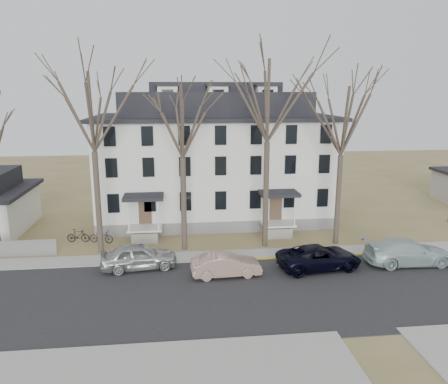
{
  "coord_description": "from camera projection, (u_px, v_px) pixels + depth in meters",
  "views": [
    {
      "loc": [
        -5.46,
        -20.67,
        11.32
      ],
      "look_at": [
        -2.17,
        9.0,
        4.4
      ],
      "focal_mm": 35.0,
      "sensor_mm": 36.0,
      "label": 1
    }
  ],
  "objects": [
    {
      "name": "ground",
      "position": [
        283.0,
        310.0,
        23.16
      ],
      "size": [
        120.0,
        120.0,
        0.0
      ],
      "primitive_type": "plane",
      "color": "olive",
      "rests_on": "ground"
    },
    {
      "name": "bicycle_left",
      "position": [
        101.0,
        237.0,
        33.16
      ],
      "size": [
        1.97,
        1.12,
        0.98
      ],
      "primitive_type": "imported",
      "rotation": [
        0.0,
        0.0,
        1.3
      ],
      "color": "black",
      "rests_on": "ground"
    },
    {
      "name": "car_navy",
      "position": [
        319.0,
        258.0,
        28.34
      ],
      "size": [
        5.74,
        3.19,
        1.52
      ],
      "primitive_type": "imported",
      "rotation": [
        0.0,
        0.0,
        1.7
      ],
      "color": "black",
      "rests_on": "ground"
    },
    {
      "name": "bicycle_right",
      "position": [
        78.0,
        236.0,
        33.29
      ],
      "size": [
        1.78,
        0.68,
        1.04
      ],
      "primitive_type": "imported",
      "rotation": [
        0.0,
        0.0,
        1.46
      ],
      "color": "black",
      "rests_on": "ground"
    },
    {
      "name": "car_white",
      "position": [
        408.0,
        252.0,
        29.06
      ],
      "size": [
        5.76,
        2.38,
        1.66
      ],
      "primitive_type": "imported",
      "rotation": [
        0.0,
        0.0,
        1.56
      ],
      "color": "#AEC4C3",
      "rests_on": "ground"
    },
    {
      "name": "car_silver",
      "position": [
        139.0,
        257.0,
        28.3
      ],
      "size": [
        5.1,
        2.58,
        1.66
      ],
      "primitive_type": "imported",
      "rotation": [
        0.0,
        0.0,
        1.7
      ],
      "color": "#A9AAAA",
      "rests_on": "ground"
    },
    {
      "name": "tree_far_left",
      "position": [
        91.0,
        106.0,
        29.13
      ],
      "size": [
        8.4,
        8.4,
        13.72
      ],
      "color": "#473B31",
      "rests_on": "ground"
    },
    {
      "name": "yellow_curb",
      "position": [
        329.0,
        257.0,
        30.57
      ],
      "size": [
        14.0,
        0.25,
        0.06
      ],
      "primitive_type": "cube",
      "color": "gold",
      "rests_on": "ground"
    },
    {
      "name": "tree_mid_left",
      "position": [
        182.0,
        117.0,
        29.94
      ],
      "size": [
        7.8,
        7.8,
        12.74
      ],
      "color": "#473B31",
      "rests_on": "ground"
    },
    {
      "name": "tree_mid_right",
      "position": [
        343.0,
        116.0,
        31.18
      ],
      "size": [
        7.8,
        7.8,
        12.74
      ],
      "color": "#473B31",
      "rests_on": "ground"
    },
    {
      "name": "tree_center",
      "position": [
        268.0,
        95.0,
        30.25
      ],
      "size": [
        9.0,
        9.0,
        14.7
      ],
      "color": "#473B31",
      "rests_on": "ground"
    },
    {
      "name": "main_road",
      "position": [
        275.0,
        293.0,
        25.09
      ],
      "size": [
        120.0,
        10.0,
        0.04
      ],
      "primitive_type": "cube",
      "color": "#27272A",
      "rests_on": "ground"
    },
    {
      "name": "far_sidewalk",
      "position": [
        256.0,
        255.0,
        30.9
      ],
      "size": [
        120.0,
        2.0,
        0.08
      ],
      "primitive_type": "cube",
      "color": "#A09F97",
      "rests_on": "ground"
    },
    {
      "name": "near_sidewalk_left",
      "position": [
        118.0,
        381.0,
        17.46
      ],
      "size": [
        20.0,
        5.0,
        0.08
      ],
      "primitive_type": "cube",
      "color": "#A09F97",
      "rests_on": "ground"
    },
    {
      "name": "boarding_house",
      "position": [
        215.0,
        159.0,
        39.11
      ],
      "size": [
        20.8,
        12.36,
        12.05
      ],
      "color": "slate",
      "rests_on": "ground"
    },
    {
      "name": "car_tan",
      "position": [
        226.0,
        265.0,
        27.2
      ],
      "size": [
        4.42,
        1.77,
        1.43
      ],
      "primitive_type": "imported",
      "rotation": [
        0.0,
        0.0,
        1.63
      ],
      "color": "#A38071",
      "rests_on": "ground"
    }
  ]
}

